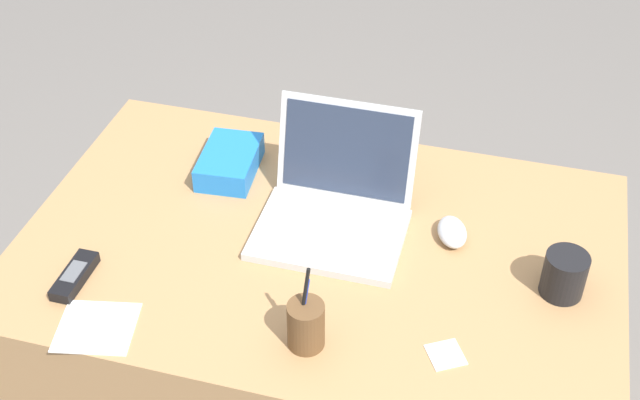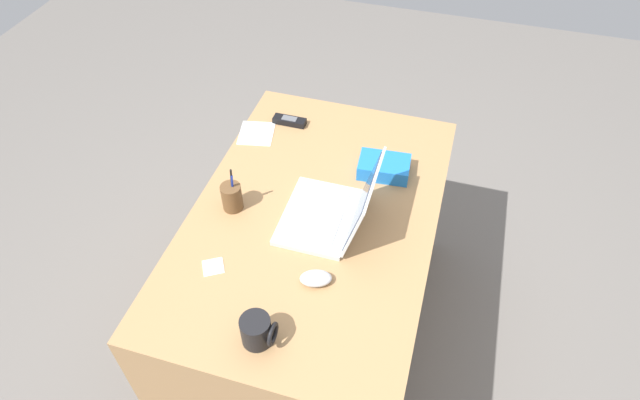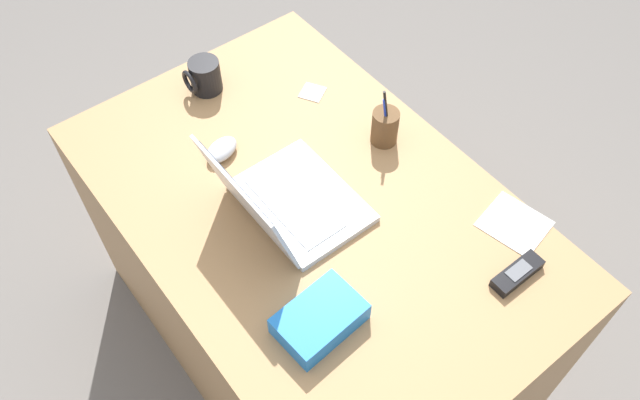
{
  "view_description": "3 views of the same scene",
  "coord_description": "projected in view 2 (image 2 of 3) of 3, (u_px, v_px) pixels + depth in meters",
  "views": [
    {
      "loc": [
        0.35,
        -1.28,
        1.93
      ],
      "look_at": [
        -0.0,
        0.02,
        0.83
      ],
      "focal_mm": 47.69,
      "sensor_mm": 36.0,
      "label": 1
    },
    {
      "loc": [
        1.17,
        0.37,
        2.07
      ],
      "look_at": [
        0.03,
        0.03,
        0.84
      ],
      "focal_mm": 30.25,
      "sensor_mm": 36.0,
      "label": 2
    },
    {
      "loc": [
        -0.75,
        0.56,
        1.99
      ],
      "look_at": [
        -0.03,
        -0.0,
        0.77
      ],
      "focal_mm": 36.34,
      "sensor_mm": 36.0,
      "label": 3
    }
  ],
  "objects": [
    {
      "name": "desk",
      "position": [
        315.0,
        277.0,
        2.08
      ],
      "size": [
        1.25,
        0.81,
        0.73
      ],
      "primitive_type": "cube",
      "color": "#A87C4F",
      "rests_on": "ground"
    },
    {
      "name": "paper_note_near_laptop",
      "position": [
        256.0,
        133.0,
        2.11
      ],
      "size": [
        0.17,
        0.16,
        0.0
      ],
      "primitive_type": "cube",
      "rotation": [
        0.0,
        0.0,
        0.2
      ],
      "color": "white",
      "rests_on": "desk"
    },
    {
      "name": "snack_bag",
      "position": [
        384.0,
        167.0,
        1.94
      ],
      "size": [
        0.14,
        0.19,
        0.06
      ],
      "primitive_type": "cube",
      "rotation": [
        0.0,
        0.0,
        0.08
      ],
      "color": "blue",
      "rests_on": "desk"
    },
    {
      "name": "computer_mouse",
      "position": [
        316.0,
        278.0,
        1.61
      ],
      "size": [
        0.09,
        0.11,
        0.04
      ],
      "primitive_type": "ellipsoid",
      "rotation": [
        0.0,
        0.0,
        0.31
      ],
      "color": "silver",
      "rests_on": "desk"
    },
    {
      "name": "ground_plane",
      "position": [
        315.0,
        327.0,
        2.34
      ],
      "size": [
        6.0,
        6.0,
        0.0
      ],
      "primitive_type": "plane",
      "color": "slate"
    },
    {
      "name": "coffee_mug_white",
      "position": [
        257.0,
        331.0,
        1.46
      ],
      "size": [
        0.09,
        0.1,
        0.09
      ],
      "color": "black",
      "rests_on": "desk"
    },
    {
      "name": "cordless_phone",
      "position": [
        290.0,
        121.0,
        2.15
      ],
      "size": [
        0.04,
        0.13,
        0.03
      ],
      "color": "black",
      "rests_on": "desk"
    },
    {
      "name": "laptop",
      "position": [
        333.0,
        212.0,
        1.76
      ],
      "size": [
        0.31,
        0.3,
        0.23
      ],
      "color": "silver",
      "rests_on": "desk"
    },
    {
      "name": "pen_holder",
      "position": [
        232.0,
        197.0,
        1.8
      ],
      "size": [
        0.07,
        0.07,
        0.18
      ],
      "color": "brown",
      "rests_on": "desk"
    },
    {
      "name": "paper_note_left",
      "position": [
        213.0,
        267.0,
        1.66
      ],
      "size": [
        0.09,
        0.09,
        0.0
      ],
      "primitive_type": "cube",
      "rotation": [
        0.0,
        0.0,
        0.54
      ],
      "color": "white",
      "rests_on": "desk"
    }
  ]
}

